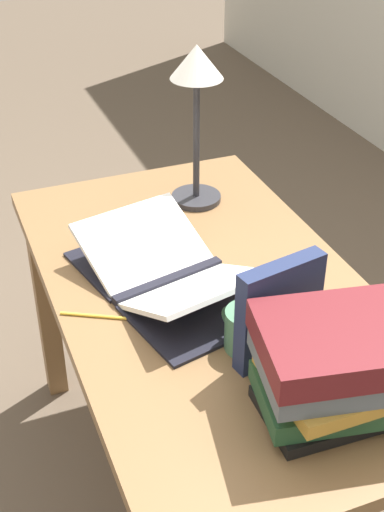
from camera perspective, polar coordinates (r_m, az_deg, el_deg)
ground_plane at (r=2.14m, az=1.19°, el=-18.51°), size 12.00×12.00×0.00m
reading_desk at (r=1.70m, az=1.43°, el=-5.51°), size 1.27×0.70×0.72m
open_book at (r=1.64m, az=-1.89°, el=-1.42°), size 0.55×0.40×0.11m
book_stack_tall at (r=1.30m, az=11.24°, el=-8.78°), size 0.27×0.31×0.20m
book_standing_upright at (r=1.40m, az=6.97°, el=-4.45°), size 0.07×0.19×0.22m
reading_lamp at (r=1.87m, az=0.37°, el=13.29°), size 0.14×0.14×0.44m
coffee_mug at (r=1.46m, az=4.40°, el=-5.86°), size 0.12×0.09×0.09m
pencil at (r=1.57m, az=-7.68°, el=-4.78°), size 0.08×0.14×0.01m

